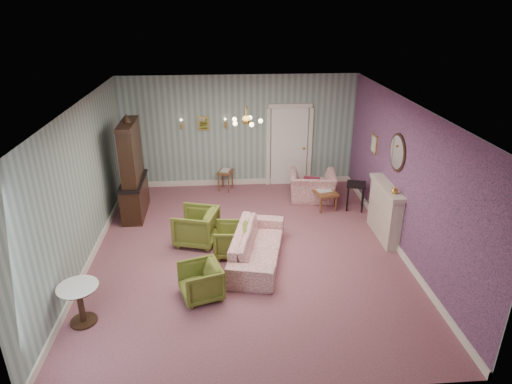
{
  "coord_description": "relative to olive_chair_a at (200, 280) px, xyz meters",
  "views": [
    {
      "loc": [
        -0.41,
        -7.64,
        4.6
      ],
      "look_at": [
        0.2,
        0.4,
        1.1
      ],
      "focal_mm": 31.31,
      "sensor_mm": 36.0,
      "label": 1
    }
  ],
  "objects": [
    {
      "name": "nesting_table",
      "position": [
        0.47,
        4.56,
        -0.05
      ],
      "size": [
        0.46,
        0.52,
        0.57
      ],
      "primitive_type": null,
      "rotation": [
        0.0,
        0.0,
        -0.32
      ],
      "color": "brown",
      "rests_on": "floor"
    },
    {
      "name": "wall_right",
      "position": [
        3.86,
        1.41,
        1.12
      ],
      "size": [
        0.0,
        7.0,
        7.0
      ],
      "primitive_type": "plane",
      "rotation": [
        1.57,
        0.0,
        -1.57
      ],
      "color": "gray",
      "rests_on": "ground"
    },
    {
      "name": "burgundy_cushion",
      "position": [
        2.55,
        3.61,
        0.15
      ],
      "size": [
        0.41,
        0.28,
        0.39
      ],
      "primitive_type": "cube",
      "rotation": [
        0.17,
        0.0,
        -0.35
      ],
      "color": "maroon",
      "rests_on": "wingback_chair"
    },
    {
      "name": "wall_front",
      "position": [
        0.86,
        -2.09,
        1.12
      ],
      "size": [
        6.0,
        0.0,
        6.0
      ],
      "primitive_type": "plane",
      "rotation": [
        -1.57,
        0.0,
        0.0
      ],
      "color": "gray",
      "rests_on": "ground"
    },
    {
      "name": "olive_chair_c",
      "position": [
        -0.15,
        1.83,
        0.07
      ],
      "size": [
        0.92,
        0.95,
        0.81
      ],
      "primitive_type": "imported",
      "rotation": [
        0.0,
        0.0,
        -1.85
      ],
      "color": "#636925",
      "rests_on": "floor"
    },
    {
      "name": "side_table_black",
      "position": [
        3.51,
        3.15,
        -0.01
      ],
      "size": [
        0.54,
        0.54,
        0.65
      ],
      "primitive_type": null,
      "rotation": [
        0.0,
        0.0,
        -0.3
      ],
      "color": "black",
      "rests_on": "floor"
    },
    {
      "name": "gilt_mirror_back",
      "position": [
        -0.04,
        4.87,
        1.37
      ],
      "size": [
        0.28,
        0.06,
        0.36
      ],
      "primitive_type": null,
      "color": "gold",
      "rests_on": "wall_back"
    },
    {
      "name": "sconce_right",
      "position": [
        0.51,
        4.85,
        1.37
      ],
      "size": [
        0.16,
        0.12,
        0.3
      ],
      "primitive_type": null,
      "color": "gold",
      "rests_on": "wall_back"
    },
    {
      "name": "door",
      "position": [
        2.16,
        4.87,
        0.75
      ],
      "size": [
        1.12,
        0.12,
        2.16
      ],
      "primitive_type": null,
      "color": "white",
      "rests_on": "floor"
    },
    {
      "name": "sconce_left",
      "position": [
        -0.59,
        4.85,
        1.37
      ],
      "size": [
        0.16,
        0.12,
        0.3
      ],
      "primitive_type": null,
      "color": "gold",
      "rests_on": "wall_back"
    },
    {
      "name": "wall_left",
      "position": [
        -2.14,
        1.41,
        1.12
      ],
      "size": [
        0.0,
        7.0,
        7.0
      ],
      "primitive_type": "plane",
      "rotation": [
        1.57,
        0.0,
        1.57
      ],
      "color": "gray",
      "rests_on": "ground"
    },
    {
      "name": "framed_print",
      "position": [
        3.83,
        3.16,
        1.27
      ],
      "size": [
        0.04,
        0.34,
        0.42
      ],
      "primitive_type": null,
      "color": "gold",
      "rests_on": "wall_right"
    },
    {
      "name": "wall_back",
      "position": [
        0.86,
        4.91,
        1.12
      ],
      "size": [
        6.0,
        0.0,
        6.0
      ],
      "primitive_type": "plane",
      "rotation": [
        1.57,
        0.0,
        0.0
      ],
      "color": "gray",
      "rests_on": "ground"
    },
    {
      "name": "floor",
      "position": [
        0.86,
        1.41,
        -0.33
      ],
      "size": [
        7.0,
        7.0,
        0.0
      ],
      "primitive_type": "plane",
      "color": "#915461",
      "rests_on": "ground"
    },
    {
      "name": "coffee_table",
      "position": [
        2.76,
        3.38,
        -0.11
      ],
      "size": [
        0.66,
        0.95,
        0.44
      ],
      "primitive_type": null,
      "rotation": [
        0.0,
        0.0,
        0.23
      ],
      "color": "brown",
      "rests_on": "floor"
    },
    {
      "name": "dresser",
      "position": [
        -1.62,
        3.29,
        0.82
      ],
      "size": [
        0.51,
        1.39,
        2.31
      ],
      "primitive_type": null,
      "rotation": [
        0.0,
        0.0,
        0.02
      ],
      "color": "black",
      "rests_on": "floor"
    },
    {
      "name": "wingback_chair",
      "position": [
        2.6,
        3.76,
        0.15
      ],
      "size": [
        1.17,
        0.84,
        0.95
      ],
      "primitive_type": "imported",
      "rotation": [
        0.0,
        0.0,
        3.01
      ],
      "color": "#A4425C",
      "rests_on": "floor"
    },
    {
      "name": "sofa_chintz",
      "position": [
        1.03,
        1.07,
        0.09
      ],
      "size": [
        1.07,
        2.22,
        0.84
      ],
      "primitive_type": "imported",
      "rotation": [
        0.0,
        0.0,
        1.36
      ],
      "color": "#A4425C",
      "rests_on": "floor"
    },
    {
      "name": "olive_chair_a",
      "position": [
        0.0,
        0.0,
        0.0
      ],
      "size": [
        0.77,
        0.8,
        0.66
      ],
      "primitive_type": "imported",
      "rotation": [
        0.0,
        0.0,
        -1.26
      ],
      "color": "#636925",
      "rests_on": "floor"
    },
    {
      "name": "wall_right_floral",
      "position": [
        3.84,
        1.41,
        1.12
      ],
      "size": [
        0.0,
        7.0,
        7.0
      ],
      "primitive_type": "plane",
      "rotation": [
        1.57,
        0.0,
        -1.57
      ],
      "color": "#B95C8B",
      "rests_on": "ground"
    },
    {
      "name": "mantel_vase",
      "position": [
        3.7,
        1.41,
        0.9
      ],
      "size": [
        0.15,
        0.15,
        0.15
      ],
      "primitive_type": "imported",
      "color": "gold",
      "rests_on": "fireplace"
    },
    {
      "name": "olive_chair_b",
      "position": [
        0.56,
        1.33,
        0.01
      ],
      "size": [
        0.68,
        0.72,
        0.69
      ],
      "primitive_type": "imported",
      "rotation": [
        0.0,
        0.0,
        -1.66
      ],
      "color": "#636925",
      "rests_on": "floor"
    },
    {
      "name": "pedestal_table",
      "position": [
        -1.79,
        -0.51,
        0.0
      ],
      "size": [
        0.68,
        0.68,
        0.67
      ],
      "primitive_type": null,
      "rotation": [
        0.0,
        0.0,
        -0.11
      ],
      "color": "black",
      "rests_on": "floor"
    },
    {
      "name": "fireplace",
      "position": [
        3.72,
        1.81,
        0.25
      ],
      "size": [
        0.3,
        1.4,
        1.16
      ],
      "primitive_type": null,
      "color": "beige",
      "rests_on": "floor"
    },
    {
      "name": "chandelier",
      "position": [
        0.86,
        1.41,
        2.3
      ],
      "size": [
        0.56,
        0.56,
        0.36
      ],
      "primitive_type": null,
      "color": "gold",
      "rests_on": "ceiling"
    },
    {
      "name": "oval_mirror",
      "position": [
        3.82,
        1.81,
        1.52
      ],
      "size": [
        0.04,
        0.76,
        0.84
      ],
      "primitive_type": null,
      "color": "white",
      "rests_on": "wall_right"
    },
    {
      "name": "ceiling",
      "position": [
        0.86,
        1.41,
        2.57
      ],
      "size": [
        7.0,
        7.0,
        0.0
      ],
      "primitive_type": "plane",
      "rotation": [
        3.14,
        0.0,
        0.0
      ],
      "color": "white",
      "rests_on": "ground"
    }
  ]
}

